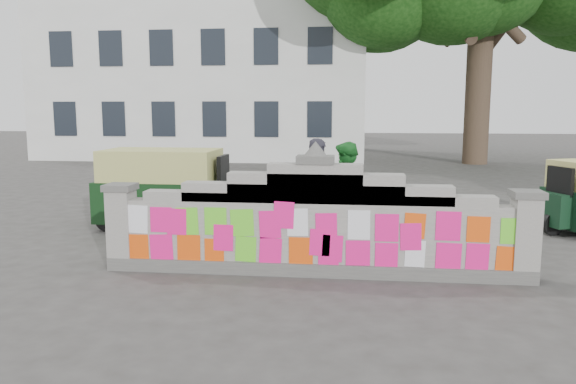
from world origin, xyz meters
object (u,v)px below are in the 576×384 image
(cyclist_rider, at_px, (318,201))
(rickshaw_left, at_px, (166,187))
(cyclist_bike, at_px, (318,221))
(pedestrian, at_px, (345,193))

(cyclist_rider, relative_size, rickshaw_left, 0.58)
(cyclist_bike, bearing_deg, cyclist_rider, -38.83)
(cyclist_bike, bearing_deg, rickshaw_left, 40.79)
(cyclist_bike, relative_size, pedestrian, 1.03)
(cyclist_rider, height_order, rickshaw_left, cyclist_rider)
(pedestrian, xyz_separation_m, rickshaw_left, (-3.76, 1.01, -0.09))
(cyclist_bike, bearing_deg, pedestrian, -67.99)
(cyclist_rider, xyz_separation_m, pedestrian, (0.46, 0.49, 0.08))
(cyclist_bike, height_order, pedestrian, pedestrian)
(pedestrian, bearing_deg, cyclist_bike, -44.11)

